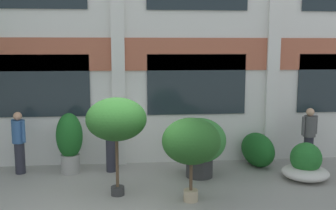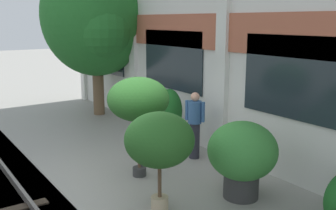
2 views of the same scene
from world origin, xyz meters
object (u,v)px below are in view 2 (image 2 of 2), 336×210
at_px(potted_plant_stone_basin, 242,154).
at_px(potted_plant_tall_urn, 159,141).
at_px(potted_plant_ribbed_drum, 169,114).
at_px(broadleaf_tree, 96,19).
at_px(potted_plant_terracotta_small, 138,100).
at_px(resident_by_doorway, 147,106).
at_px(resident_watching_tracks, 195,123).

bearing_deg(potted_plant_stone_basin, potted_plant_tall_urn, -106.40).
height_order(potted_plant_ribbed_drum, potted_plant_stone_basin, potted_plant_ribbed_drum).
bearing_deg(broadleaf_tree, potted_plant_tall_urn, -16.66).
xyz_separation_m(broadleaf_tree, potted_plant_ribbed_drum, (4.61, -0.04, -2.52)).
distance_m(broadleaf_tree, potted_plant_stone_basin, 8.37).
relative_size(potted_plant_terracotta_small, resident_by_doorway, 1.35).
bearing_deg(broadleaf_tree, resident_by_doorway, 0.86).
distance_m(potted_plant_ribbed_drum, potted_plant_terracotta_small, 2.28).
bearing_deg(potted_plant_ribbed_drum, potted_plant_terracotta_small, -52.86).
xyz_separation_m(potted_plant_terracotta_small, resident_watching_tracks, (-0.22, 1.72, -0.82)).
xyz_separation_m(potted_plant_stone_basin, potted_plant_terracotta_small, (-2.05, -1.09, 0.84)).
height_order(potted_plant_stone_basin, resident_by_doorway, resident_by_doorway).
relative_size(broadleaf_tree, potted_plant_ribbed_drum, 3.51).
bearing_deg(potted_plant_tall_urn, resident_by_doorway, 151.30).
bearing_deg(potted_plant_stone_basin, potted_plant_terracotta_small, -152.04).
bearing_deg(potted_plant_terracotta_small, resident_by_doorway, 145.42).
bearing_deg(resident_by_doorway, potted_plant_ribbed_drum, 126.52).
bearing_deg(potted_plant_terracotta_small, potted_plant_ribbed_drum, 127.14).
relative_size(broadleaf_tree, resident_by_doorway, 3.43).
relative_size(potted_plant_terracotta_small, resident_watching_tracks, 1.32).
xyz_separation_m(potted_plant_ribbed_drum, potted_plant_terracotta_small, (1.29, -1.70, 0.81)).
xyz_separation_m(potted_plant_terracotta_small, resident_by_doorway, (-2.59, 1.79, -0.84)).
height_order(potted_plant_ribbed_drum, potted_plant_terracotta_small, potted_plant_terracotta_small).
height_order(resident_by_doorway, resident_watching_tracks, resident_watching_tracks).
height_order(broadleaf_tree, potted_plant_ribbed_drum, broadleaf_tree).
bearing_deg(resident_watching_tracks, resident_by_doorway, -117.39).
xyz_separation_m(potted_plant_tall_urn, potted_plant_terracotta_small, (-1.58, 0.50, 0.41)).
bearing_deg(potted_plant_terracotta_small, potted_plant_stone_basin, 27.96).
bearing_deg(potted_plant_tall_urn, broadleaf_tree, 163.34).
distance_m(broadleaf_tree, potted_plant_tall_urn, 8.09).
height_order(potted_plant_tall_urn, potted_plant_terracotta_small, potted_plant_terracotta_small).
relative_size(potted_plant_ribbed_drum, resident_by_doorway, 0.98).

